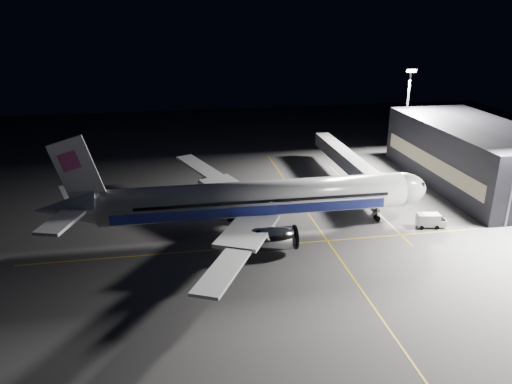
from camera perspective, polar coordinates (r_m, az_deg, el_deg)
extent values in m
plane|color=#4C4C4F|center=(80.16, 0.00, -4.29)|extent=(200.00, 200.00, 0.00)
cube|color=gold|center=(82.32, 6.88, -3.75)|extent=(0.25, 80.00, 0.01)
cube|color=gold|center=(74.84, 0.79, -6.19)|extent=(70.00, 0.25, 0.01)
cube|color=gold|center=(94.84, 12.14, -0.72)|extent=(0.25, 40.00, 0.01)
cylinder|color=silver|center=(78.08, 0.00, -0.76)|extent=(48.00, 5.60, 5.60)
ellipsoid|color=silver|center=(85.29, 16.09, 0.28)|extent=(8.96, 5.60, 5.60)
cube|color=black|center=(85.98, 17.53, 1.00)|extent=(2.20, 3.40, 0.90)
cone|color=silver|center=(78.59, -20.94, -1.81)|extent=(9.00, 5.49, 5.49)
cube|color=#222F9E|center=(80.81, -1.04, -0.69)|extent=(42.24, 0.25, 1.50)
cube|color=#222F9E|center=(75.72, -0.39, -2.19)|extent=(42.24, 0.25, 1.50)
cube|color=silver|center=(85.70, -2.57, 0.06)|extent=(11.36, 15.23, 1.53)
cube|color=silver|center=(71.07, -0.88, -4.40)|extent=(11.36, 15.23, 1.53)
cube|color=silver|center=(96.77, -6.49, 2.92)|extent=(8.57, 13.22, 1.31)
cube|color=silver|center=(59.07, -3.79, -9.02)|extent=(8.57, 13.22, 1.31)
cube|color=silver|center=(83.16, -20.03, -0.25)|extent=(6.20, 9.67, 0.45)
cube|color=silver|center=(73.66, -21.27, -3.09)|extent=(6.20, 9.67, 0.45)
cube|color=white|center=(76.24, -19.81, 2.39)|extent=(7.53, 0.40, 10.28)
cube|color=#D549A5|center=(75.99, -20.53, 3.36)|extent=(3.22, 0.55, 3.22)
cylinder|color=#B7B7BF|center=(87.54, -0.25, -0.27)|extent=(5.60, 3.40, 3.40)
cylinder|color=#B7B7BF|center=(71.30, 2.20, -5.35)|extent=(5.60, 3.40, 3.40)
cylinder|color=#9999A0|center=(85.31, 13.70, -2.41)|extent=(0.26, 0.26, 2.50)
cylinder|color=black|center=(85.62, 13.66, -2.90)|extent=(0.90, 0.70, 0.90)
cylinder|color=#9999A0|center=(83.13, -2.55, -2.42)|extent=(0.26, 0.26, 2.50)
cylinder|color=#9999A0|center=(75.36, -1.69, -4.94)|extent=(0.26, 0.26, 2.50)
cylinder|color=black|center=(83.41, -2.55, -2.87)|extent=(1.10, 1.60, 1.10)
cylinder|color=black|center=(75.66, -1.69, -5.42)|extent=(1.10, 1.60, 1.10)
cube|color=black|center=(107.38, 23.60, 3.88)|extent=(18.00, 40.00, 12.00)
cube|color=brown|center=(103.00, 19.29, 3.21)|extent=(0.15, 36.00, 3.00)
cube|color=#B2B2B7|center=(102.22, 10.28, 3.69)|extent=(3.00, 33.90, 2.80)
cube|color=#B2B2B7|center=(88.28, 13.72, 0.71)|extent=(3.60, 3.20, 3.40)
cylinder|color=#9999A0|center=(89.33, 13.56, -1.13)|extent=(0.70, 0.70, 3.10)
cylinder|color=black|center=(89.01, 13.72, -2.05)|extent=(0.70, 0.30, 0.70)
cylinder|color=black|center=(90.53, 13.28, -1.63)|extent=(0.70, 0.30, 0.70)
cylinder|color=#59595E|center=(118.60, 16.77, 8.18)|extent=(0.44, 0.44, 20.00)
cube|color=#59595E|center=(116.98, 17.29, 13.10)|extent=(2.40, 0.50, 0.80)
cube|color=white|center=(116.67, 17.37, 13.07)|extent=(2.20, 0.15, 0.60)
cube|color=silver|center=(84.91, 19.06, -3.00)|extent=(3.76, 2.27, 1.95)
cube|color=silver|center=(85.88, 20.35, -3.29)|extent=(1.65, 1.87, 1.06)
cube|color=black|center=(85.71, 20.39, -3.02)|extent=(1.27, 1.64, 0.44)
cylinder|color=black|center=(86.53, 19.55, -3.35)|extent=(0.73, 0.32, 0.71)
cylinder|color=black|center=(84.96, 19.98, -3.86)|extent=(0.73, 0.32, 0.71)
cylinder|color=black|center=(85.68, 18.00, -3.40)|extent=(0.73, 0.32, 0.71)
cylinder|color=black|center=(84.08, 18.40, -3.92)|extent=(0.73, 0.32, 0.71)
cube|color=black|center=(99.34, -5.92, 1.08)|extent=(2.58, 1.88, 1.08)
cube|color=black|center=(99.11, -5.94, 1.45)|extent=(1.14, 1.14, 0.59)
sphere|color=#FFF2CC|center=(98.68, -6.25, 0.93)|extent=(0.26, 0.26, 0.26)
sphere|color=#FFF2CC|center=(98.57, -5.69, 0.93)|extent=(0.26, 0.26, 0.26)
cylinder|color=black|center=(100.17, -5.36, 1.00)|extent=(0.62, 0.32, 0.59)
cylinder|color=black|center=(98.61, -5.46, 0.67)|extent=(0.62, 0.32, 0.59)
cylinder|color=black|center=(100.37, -6.37, 1.00)|extent=(0.62, 0.32, 0.59)
cylinder|color=black|center=(98.81, -6.48, 0.67)|extent=(0.62, 0.32, 0.59)
cone|color=#EF4D0A|center=(88.12, 2.13, -1.73)|extent=(0.37, 0.37, 0.55)
cone|color=#EF4D0A|center=(88.93, 2.84, -1.52)|extent=(0.40, 0.40, 0.60)
cone|color=#EF4D0A|center=(92.96, -0.75, -0.50)|extent=(0.38, 0.38, 0.57)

